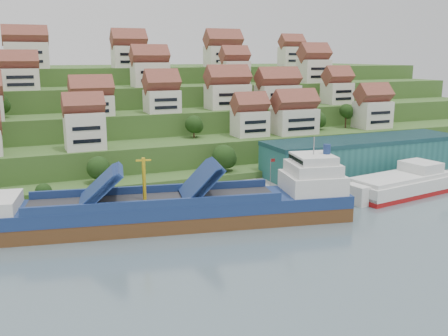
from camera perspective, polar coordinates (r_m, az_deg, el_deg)
name	(u,v)px	position (r m, az deg, el deg)	size (l,w,h in m)	color
ground	(220,219)	(111.27, -0.50, -5.80)	(300.00, 300.00, 0.00)	slate
quay	(268,188)	(132.18, 5.02, -2.34)	(180.00, 14.00, 2.20)	gray
hillside	(121,118)	(206.50, -11.67, 5.61)	(260.00, 128.00, 31.00)	#2D4C1E
hillside_village	(154,90)	(164.93, -8.01, 8.87)	(158.34, 61.05, 28.70)	silver
hillside_trees	(137,121)	(147.32, -9.92, 5.31)	(139.43, 62.75, 30.42)	#1E3D14
warehouse	(363,155)	(149.79, 15.57, 1.42)	(60.00, 15.00, 10.00)	#24625F
flagpole	(271,172)	(125.63, 5.38, -0.43)	(1.28, 0.16, 8.00)	gray
cargo_ship	(176,210)	(106.67, -5.55, -4.79)	(81.26, 27.53, 17.85)	#58351B
second_ship	(402,185)	(137.51, 19.70, -1.81)	(31.15, 15.43, 8.65)	maroon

